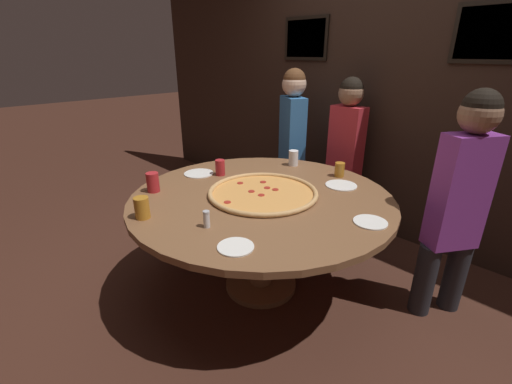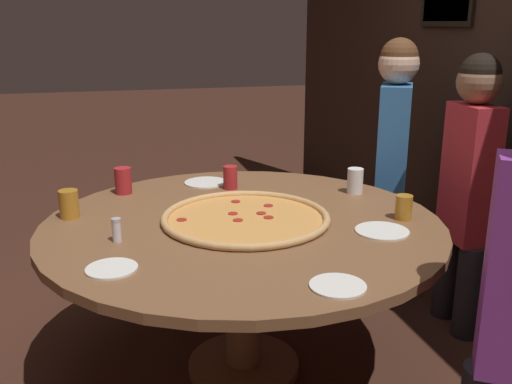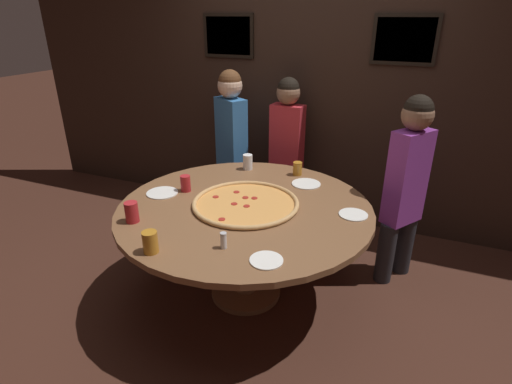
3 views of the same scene
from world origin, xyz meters
The scene contains 17 objects.
ground_plane centered at (0.00, 0.00, 0.00)m, with size 24.00×24.00×0.00m, color #422319.
back_wall centered at (0.00, 1.47, 1.30)m, with size 6.40×0.08×2.60m.
dining_table centered at (0.00, 0.00, 0.63)m, with size 1.75×1.75×0.74m.
giant_pizza centered at (0.00, 0.01, 0.75)m, with size 0.74×0.74×0.03m.
drink_cup_near_left centered at (0.16, 0.69, 0.79)m, with size 0.07×0.07×0.11m, color #BC7A23.
drink_cup_by_shaker centered at (-0.56, -0.48, 0.81)m, with size 0.08×0.08×0.13m, color #B22328.
drink_cup_far_right centered at (-0.24, -0.73, 0.80)m, with size 0.09×0.09×0.13m, color #BC7A23.
drink_cup_centre_back centered at (-0.26, 0.65, 0.80)m, with size 0.08×0.08×0.13m, color white.
drink_cup_near_right centered at (-0.51, 0.06, 0.80)m, with size 0.07×0.07×0.12m, color #B22328.
white_plate_left_side centered at (-0.64, -0.05, 0.74)m, with size 0.23×0.23×0.01m, color white.
white_plate_right_side centered at (0.71, 0.15, 0.74)m, with size 0.19×0.19×0.01m, color white.
white_plate_beside_cup centered at (0.38, -0.57, 0.74)m, with size 0.18×0.18×0.01m, color white.
white_plate_near_front centered at (0.28, 0.52, 0.74)m, with size 0.22×0.22×0.01m, color white.
condiment_shaker centered at (0.11, -0.54, 0.79)m, with size 0.04×0.04×0.10m.
diner_side_right centered at (-0.60, 1.04, 0.85)m, with size 0.39×0.31×1.50m.
diner_centre_back centered at (1.00, 0.67, 0.82)m, with size 0.31×0.37×1.45m.
diner_side_left centered at (-0.10, 1.20, 0.81)m, with size 0.37×0.22×1.44m.
Camera 3 is at (1.02, -2.24, 1.95)m, focal length 28.00 mm.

